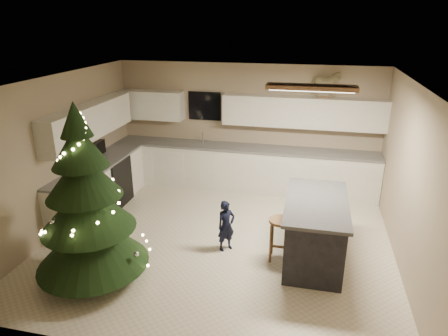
# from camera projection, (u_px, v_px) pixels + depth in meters

# --- Properties ---
(ground_plane) EXTENTS (5.50, 5.50, 0.00)m
(ground_plane) POSITION_uv_depth(u_px,v_px,m) (219.00, 240.00, 6.60)
(ground_plane) COLOR beige
(room_shell) EXTENTS (5.52, 5.02, 2.61)m
(room_shell) POSITION_uv_depth(u_px,v_px,m) (220.00, 139.00, 5.98)
(room_shell) COLOR tan
(room_shell) RESTS_ON ground_plane
(cabinetry) EXTENTS (5.50, 3.20, 2.00)m
(cabinetry) POSITION_uv_depth(u_px,v_px,m) (194.00, 160.00, 8.03)
(cabinetry) COLOR white
(cabinetry) RESTS_ON ground_plane
(island) EXTENTS (0.90, 1.70, 0.95)m
(island) POSITION_uv_depth(u_px,v_px,m) (314.00, 230.00, 5.97)
(island) COLOR black
(island) RESTS_ON ground_plane
(bar_stool) EXTENTS (0.35, 0.35, 0.67)m
(bar_stool) POSITION_uv_depth(u_px,v_px,m) (280.00, 229.00, 5.92)
(bar_stool) COLOR brown
(bar_stool) RESTS_ON ground_plane
(christmas_tree) EXTENTS (1.57, 1.52, 2.52)m
(christmas_tree) POSITION_uv_depth(u_px,v_px,m) (87.00, 211.00, 5.31)
(christmas_tree) COLOR #3F2816
(christmas_tree) RESTS_ON ground_plane
(toddler) EXTENTS (0.36, 0.35, 0.83)m
(toddler) POSITION_uv_depth(u_px,v_px,m) (226.00, 226.00, 6.21)
(toddler) COLOR black
(toddler) RESTS_ON ground_plane
(rocking_horse) EXTENTS (0.63, 0.36, 0.52)m
(rocking_horse) POSITION_uv_depth(u_px,v_px,m) (325.00, 84.00, 7.61)
(rocking_horse) COLOR brown
(rocking_horse) RESTS_ON cabinetry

